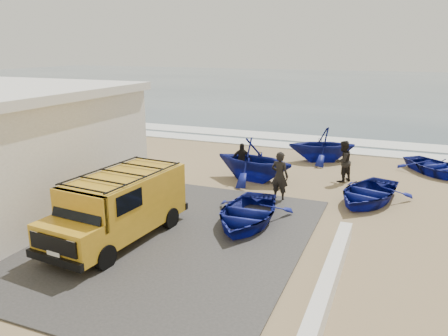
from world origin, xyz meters
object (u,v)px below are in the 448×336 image
(boat_far_right, at_px, (437,167))
(fisherman_front, at_px, (280,176))
(parapet, at_px, (330,278))
(fisherman_back, at_px, (241,160))
(van, at_px, (119,205))
(boat_far_left, at_px, (322,144))
(boat_near_right, at_px, (368,193))
(boat_near_left, at_px, (247,213))
(fisherman_middle, at_px, (343,161))
(boat_mid_left, at_px, (254,159))

(boat_far_right, height_order, fisherman_front, fisherman_front)
(parapet, relative_size, fisherman_back, 3.93)
(van, distance_m, fisherman_back, 7.77)
(boat_far_right, bearing_deg, parapet, -143.38)
(boat_far_left, distance_m, fisherman_front, 6.51)
(van, bearing_deg, boat_near_right, 48.12)
(boat_near_left, distance_m, boat_near_right, 5.11)
(boat_far_left, relative_size, fisherman_middle, 1.85)
(parapet, distance_m, boat_far_right, 12.15)
(boat_far_left, relative_size, boat_far_right, 0.96)
(parapet, xyz_separation_m, boat_mid_left, (-4.54, 7.75, 0.66))
(boat_far_left, bearing_deg, van, -39.25)
(boat_far_left, bearing_deg, boat_near_right, 5.63)
(boat_near_right, height_order, fisherman_middle, fisherman_middle)
(boat_far_right, relative_size, fisherman_back, 2.27)
(boat_mid_left, bearing_deg, fisherman_back, 71.51)
(boat_mid_left, bearing_deg, boat_near_right, -91.94)
(van, height_order, fisherman_front, van)
(parapet, bearing_deg, boat_near_left, 136.85)
(van, distance_m, fisherman_front, 6.32)
(fisherman_front, relative_size, fisherman_middle, 1.05)
(boat_far_left, bearing_deg, fisherman_back, -55.90)
(boat_mid_left, xyz_separation_m, fisherman_front, (1.72, -2.06, 0.01))
(van, xyz_separation_m, boat_near_left, (3.15, 2.54, -0.72))
(parapet, relative_size, boat_near_left, 1.60)
(boat_near_left, height_order, boat_near_right, boat_near_left)
(boat_far_right, distance_m, fisherman_middle, 4.79)
(van, height_order, boat_far_right, van)
(parapet, bearing_deg, fisherman_middle, 95.86)
(boat_far_right, bearing_deg, van, -168.67)
(van, xyz_separation_m, boat_far_left, (3.97, 11.74, -0.24))
(parapet, xyz_separation_m, boat_far_right, (2.94, 11.79, 0.08))
(fisherman_back, bearing_deg, fisherman_middle, -9.97)
(boat_mid_left, xyz_separation_m, fisherman_middle, (3.62, 1.27, -0.04))
(parapet, bearing_deg, boat_far_right, 75.97)
(boat_near_left, relative_size, fisherman_middle, 2.08)
(boat_near_right, xyz_separation_m, boat_far_left, (-2.71, 5.50, 0.49))
(boat_near_right, relative_size, fisherman_middle, 2.05)
(fisherman_front, bearing_deg, boat_far_right, -123.35)
(boat_near_left, distance_m, fisherman_front, 2.79)
(boat_mid_left, distance_m, boat_far_right, 8.53)
(boat_far_right, xyz_separation_m, fisherman_middle, (-3.87, -2.76, 0.54))
(boat_far_right, distance_m, fisherman_front, 8.41)
(boat_near_left, relative_size, fisherman_back, 2.46)
(parapet, height_order, fisherman_middle, fisherman_middle)
(boat_near_left, xyz_separation_m, boat_near_right, (3.53, 3.70, -0.01))
(boat_far_left, xyz_separation_m, fisherman_middle, (1.45, -3.16, 0.03))
(van, relative_size, fisherman_front, 2.62)
(boat_near_right, bearing_deg, fisherman_front, -145.79)
(boat_near_left, bearing_deg, fisherman_back, 108.44)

